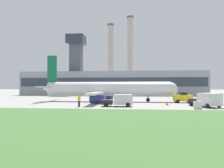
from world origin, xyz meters
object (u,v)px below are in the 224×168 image
object	(u,v)px
pushback_tug	(183,98)
fuel_truck	(120,100)
ground_crew_person	(79,101)
airplane	(106,89)
baggage_truck	(207,100)

from	to	relation	value
pushback_tug	fuel_truck	xyz separation A→B (m)	(-12.00, -9.47, 0.04)
pushback_tug	ground_crew_person	xyz separation A→B (m)	(-18.30, -11.08, 0.03)
airplane	fuel_truck	world-z (taller)	airplane
airplane	pushback_tug	xyz separation A→B (m)	(15.83, -1.84, -1.70)
fuel_truck	ground_crew_person	xyz separation A→B (m)	(-6.31, -1.61, -0.00)
airplane	baggage_truck	size ratio (longest dim) A/B	5.31
baggage_truck	ground_crew_person	world-z (taller)	baggage_truck
ground_crew_person	baggage_truck	bearing A→B (deg)	5.19
airplane	pushback_tug	bearing A→B (deg)	-6.64
ground_crew_person	fuel_truck	bearing A→B (deg)	14.31
airplane	pushback_tug	world-z (taller)	airplane
airplane	ground_crew_person	bearing A→B (deg)	-100.82
pushback_tug	airplane	bearing A→B (deg)	173.36
baggage_truck	pushback_tug	bearing A→B (deg)	100.32
fuel_truck	ground_crew_person	world-z (taller)	fuel_truck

